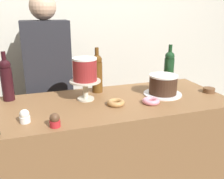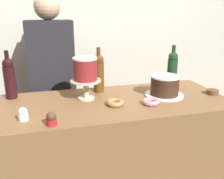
% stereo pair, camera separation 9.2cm
% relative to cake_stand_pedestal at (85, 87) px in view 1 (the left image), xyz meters
% --- Properties ---
extents(back_wall, '(6.00, 0.05, 2.60)m').
position_rel_cake_stand_pedestal_xyz_m(back_wall, '(0.16, 0.82, 0.31)').
color(back_wall, beige).
rests_on(back_wall, ground_plane).
extents(display_counter, '(1.56, 0.66, 0.90)m').
position_rel_cake_stand_pedestal_xyz_m(display_counter, '(0.16, -0.08, -0.54)').
color(display_counter, brown).
rests_on(display_counter, ground_plane).
extents(cake_stand_pedestal, '(0.20, 0.20, 0.13)m').
position_rel_cake_stand_pedestal_xyz_m(cake_stand_pedestal, '(0.00, 0.00, 0.00)').
color(cake_stand_pedestal, beige).
rests_on(cake_stand_pedestal, display_counter).
extents(white_layer_cake, '(0.16, 0.16, 0.15)m').
position_rel_cake_stand_pedestal_xyz_m(white_layer_cake, '(-0.00, 0.00, 0.12)').
color(white_layer_cake, maroon).
rests_on(white_layer_cake, cake_stand_pedestal).
extents(silver_serving_platter, '(0.27, 0.27, 0.01)m').
position_rel_cake_stand_pedestal_xyz_m(silver_serving_platter, '(0.54, -0.07, -0.09)').
color(silver_serving_platter, white).
rests_on(silver_serving_platter, display_counter).
extents(chocolate_round_cake, '(0.20, 0.20, 0.13)m').
position_rel_cake_stand_pedestal_xyz_m(chocolate_round_cake, '(0.54, -0.07, -0.01)').
color(chocolate_round_cake, '#3D2619').
rests_on(chocolate_round_cake, silver_serving_platter).
extents(wine_bottle_amber, '(0.08, 0.08, 0.33)m').
position_rel_cake_stand_pedestal_xyz_m(wine_bottle_amber, '(0.12, 0.14, 0.05)').
color(wine_bottle_amber, '#5B3814').
rests_on(wine_bottle_amber, display_counter).
extents(wine_bottle_green, '(0.08, 0.08, 0.33)m').
position_rel_cake_stand_pedestal_xyz_m(wine_bottle_green, '(0.68, 0.10, 0.05)').
color(wine_bottle_green, '#193D1E').
rests_on(wine_bottle_green, display_counter).
extents(wine_bottle_dark_red, '(0.08, 0.08, 0.33)m').
position_rel_cake_stand_pedestal_xyz_m(wine_bottle_dark_red, '(-0.49, 0.16, 0.05)').
color(wine_bottle_dark_red, black).
rests_on(wine_bottle_dark_red, display_counter).
extents(cupcake_vanilla, '(0.06, 0.06, 0.07)m').
position_rel_cake_stand_pedestal_xyz_m(cupcake_vanilla, '(-0.39, -0.24, -0.06)').
color(cupcake_vanilla, white).
rests_on(cupcake_vanilla, display_counter).
extents(cupcake_chocolate, '(0.06, 0.06, 0.07)m').
position_rel_cake_stand_pedestal_xyz_m(cupcake_chocolate, '(-0.24, -0.35, -0.06)').
color(cupcake_chocolate, red).
rests_on(cupcake_chocolate, display_counter).
extents(donut_maple, '(0.11, 0.11, 0.03)m').
position_rel_cake_stand_pedestal_xyz_m(donut_maple, '(0.16, -0.16, -0.07)').
color(donut_maple, '#B27F47').
rests_on(donut_maple, display_counter).
extents(donut_pink, '(0.11, 0.11, 0.03)m').
position_rel_cake_stand_pedestal_xyz_m(donut_pink, '(0.38, -0.20, -0.07)').
color(donut_pink, pink).
rests_on(donut_pink, display_counter).
extents(cookie_stack, '(0.08, 0.08, 0.03)m').
position_rel_cake_stand_pedestal_xyz_m(cookie_stack, '(0.89, -0.13, -0.07)').
color(cookie_stack, brown).
rests_on(cookie_stack, display_counter).
extents(barista_figure, '(0.36, 0.22, 1.60)m').
position_rel_cake_stand_pedestal_xyz_m(barista_figure, '(-0.20, 0.47, -0.15)').
color(barista_figure, black).
rests_on(barista_figure, ground_plane).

